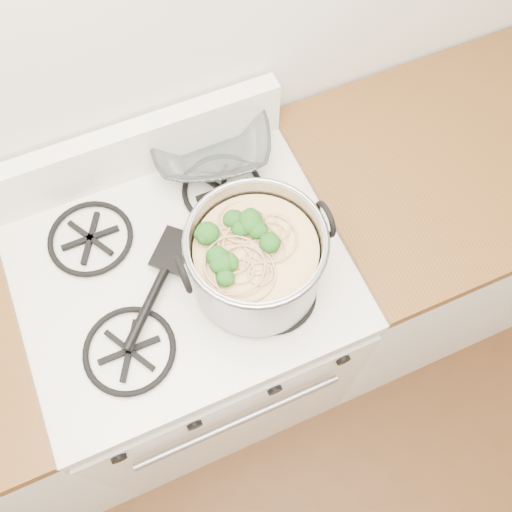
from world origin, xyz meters
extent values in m
plane|color=silver|center=(0.00, 1.60, 1.35)|extent=(3.60, 0.00, 3.60)
cube|color=white|center=(0.00, 1.27, 0.41)|extent=(0.76, 0.65, 0.81)
cube|color=white|center=(0.00, 1.27, 0.88)|extent=(0.76, 0.65, 0.04)
cube|color=black|center=(0.00, 0.95, 0.42)|extent=(0.58, 0.02, 0.46)
cube|color=black|center=(0.00, 1.27, 0.91)|extent=(0.60, 0.56, 0.02)
cylinder|color=black|center=(-0.28, 0.95, 0.78)|extent=(0.04, 0.03, 0.04)
cylinder|color=black|center=(-0.10, 0.95, 0.78)|extent=(0.04, 0.03, 0.04)
cylinder|color=black|center=(0.10, 0.95, 0.78)|extent=(0.04, 0.03, 0.04)
cylinder|color=black|center=(0.28, 0.95, 0.78)|extent=(0.04, 0.03, 0.04)
cube|color=silver|center=(-0.51, 1.27, 0.44)|extent=(0.25, 0.65, 0.88)
cube|color=silver|center=(0.88, 1.27, 0.44)|extent=(1.00, 0.65, 0.88)
cube|color=#593915|center=(0.88, 1.27, 0.90)|extent=(1.00, 0.65, 0.04)
cylinder|color=gray|center=(0.15, 1.16, 1.02)|extent=(0.28, 0.28, 0.19)
torus|color=gray|center=(0.15, 1.16, 1.11)|extent=(0.30, 0.30, 0.01)
torus|color=black|center=(-0.01, 1.16, 1.08)|extent=(0.01, 0.08, 0.08)
torus|color=black|center=(0.31, 1.16, 1.08)|extent=(0.01, 0.08, 0.08)
cylinder|color=tan|center=(0.15, 1.16, 1.00)|extent=(0.26, 0.26, 0.15)
sphere|color=#1A4E15|center=(0.15, 1.16, 1.09)|extent=(0.04, 0.04, 0.04)
sphere|color=#1A4E15|center=(0.15, 1.16, 1.09)|extent=(0.04, 0.04, 0.04)
sphere|color=#1A4E15|center=(0.15, 1.16, 1.09)|extent=(0.04, 0.04, 0.04)
sphere|color=#1A4E15|center=(0.15, 1.16, 1.09)|extent=(0.04, 0.04, 0.04)
sphere|color=#1A4E15|center=(0.15, 1.16, 1.09)|extent=(0.04, 0.04, 0.04)
sphere|color=#1A4E15|center=(0.15, 1.16, 1.09)|extent=(0.04, 0.04, 0.04)
sphere|color=#1A4E15|center=(0.15, 1.16, 1.09)|extent=(0.04, 0.04, 0.04)
sphere|color=#1A4E15|center=(0.15, 1.16, 1.09)|extent=(0.04, 0.04, 0.04)
sphere|color=#1A4E15|center=(0.15, 1.16, 1.09)|extent=(0.04, 0.04, 0.04)
sphere|color=#1A4E15|center=(0.15, 1.16, 1.09)|extent=(0.04, 0.04, 0.04)
sphere|color=#1A4E15|center=(0.15, 1.16, 1.09)|extent=(0.04, 0.04, 0.04)
imported|color=white|center=(0.19, 1.54, 0.94)|extent=(0.15, 0.15, 0.03)
camera|label=1|loc=(-0.06, 0.68, 2.12)|focal=40.00mm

